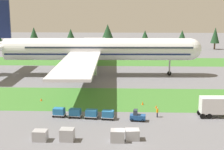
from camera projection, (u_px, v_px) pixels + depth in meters
The scene contains 19 objects.
ground_plane at pixel (127, 141), 47.85m from camera, with size 400.00×400.00×0.00m, color slate.
grass_strip_near at pixel (126, 99), 69.83m from camera, with size 320.00×17.91×0.01m, color #3D752D.
grass_strip_far at pixel (125, 62), 116.63m from camera, with size 320.00×17.91×0.01m, color #3D752D.
airliner at pixel (91, 49), 92.03m from camera, with size 61.02×74.82×20.66m.
baggage_tug at pixel (137, 116), 56.21m from camera, with size 2.74×1.61×1.97m.
cargo_dolly_lead at pixel (108, 114), 56.98m from camera, with size 2.37×1.76×1.55m.
cargo_dolly_second at pixel (91, 113), 57.44m from camera, with size 2.37×1.76×1.55m.
cargo_dolly_third at pixel (75, 112), 57.90m from camera, with size 2.37×1.76×1.55m.
cargo_dolly_fourth at pixel (59, 112), 58.35m from camera, with size 2.37×1.76×1.55m.
catering_truck at pixel (218, 106), 57.97m from camera, with size 7.02×2.51×3.58m.
ground_crew_marshaller at pixel (157, 112), 58.11m from camera, with size 0.36×0.55×1.74m.
uld_container_0 at pixel (40, 135), 48.02m from camera, with size 2.00×1.60×1.53m, color #A3A3A8.
uld_container_1 at pixel (67, 135), 47.95m from camera, with size 2.00×1.60×1.79m, color #A3A3A8.
uld_container_2 at pixel (132, 135), 48.31m from camera, with size 2.00×1.60×1.56m, color #A3A3A8.
uld_container_3 at pixel (118, 136), 47.61m from camera, with size 2.00×1.60×1.74m, color #A3A3A8.
taxiway_marker_0 at pixel (41, 100), 68.22m from camera, with size 0.44×0.44×0.55m, color orange.
taxiway_marker_2 at pixel (156, 107), 63.39m from camera, with size 0.44×0.44×0.56m, color orange.
taxiway_marker_3 at pixel (143, 103), 65.51m from camera, with size 0.44×0.44×0.69m, color orange.
distant_tree_line at pixel (135, 34), 150.17m from camera, with size 187.12×9.66×11.93m.
Camera 1 is at (-0.46, -44.98, 19.01)m, focal length 53.58 mm.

